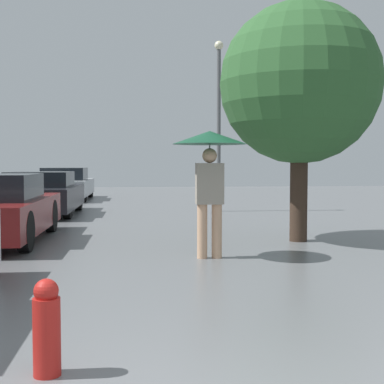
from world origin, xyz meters
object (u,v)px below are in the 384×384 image
street_lamp (219,113)px  fire_hydrant (47,327)px  pedestrian (210,156)px  parked_car_third (42,194)px  tree (300,84)px  parked_car_farthest (66,185)px

street_lamp → fire_hydrant: 12.61m
pedestrian → parked_car_third: bearing=117.3°
parked_car_third → street_lamp: (5.01, 0.53, 2.33)m
parked_car_third → street_lamp: bearing=6.1°
tree → fire_hydrant: 7.28m
parked_car_third → fire_hydrant: size_ratio=6.29×
pedestrian → tree: tree is taller
parked_car_third → fire_hydrant: parked_car_third is taller
pedestrian → parked_car_third: size_ratio=0.46×
tree → fire_hydrant: tree is taller
parked_car_farthest → tree: bearing=-64.0°
parked_car_farthest → pedestrian: bearing=-73.8°
parked_car_third → tree: size_ratio=0.96×
pedestrian → parked_car_third: pedestrian is taller
tree → fire_hydrant: bearing=-121.0°
parked_car_farthest → fire_hydrant: (2.19, -17.55, -0.26)m
pedestrian → parked_car_farthest: pedestrian is taller
pedestrian → fire_hydrant: pedestrian is taller
parked_car_farthest → street_lamp: (5.17, -5.57, 2.31)m
street_lamp → fire_hydrant: bearing=-104.0°
fire_hydrant → parked_car_farthest: bearing=97.1°
fire_hydrant → parked_car_third: bearing=100.1°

